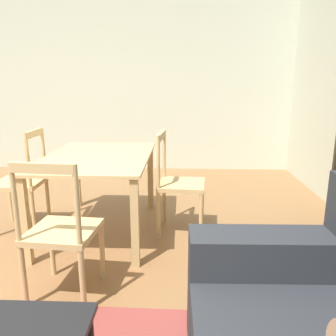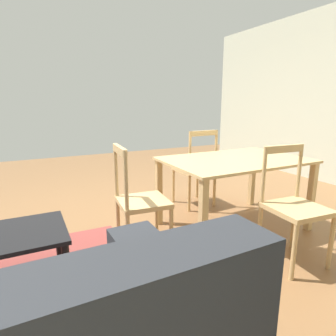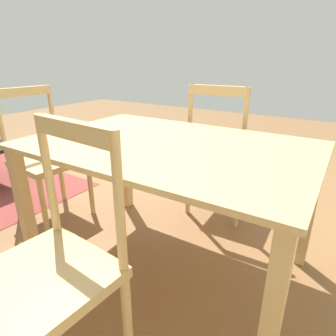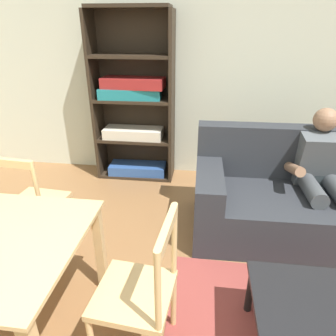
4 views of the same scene
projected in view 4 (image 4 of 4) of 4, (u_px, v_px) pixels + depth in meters
wall_back at (174, 64)px, 3.56m from camera, size 6.95×0.12×2.75m
couch at (295, 198)px, 2.79m from camera, size 1.87×0.96×0.94m
person_lounging at (322, 174)px, 2.67m from camera, size 0.60×0.85×1.14m
bookshelf at (134, 108)px, 3.61m from camera, size 0.96×0.36×1.99m
dining_chair_near_wall at (34, 205)px, 2.43m from camera, size 0.45×0.45×0.95m
dining_chair_facing_couch at (139, 293)px, 1.66m from camera, size 0.46×0.46×0.94m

